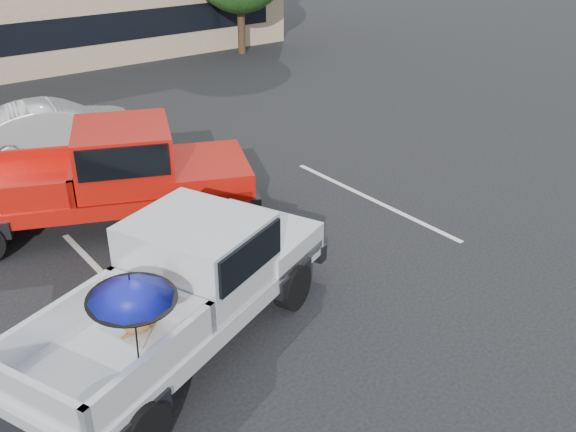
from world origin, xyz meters
The scene contains 6 objects.
ground centered at (0.00, 0.00, 0.00)m, with size 90.00×90.00×0.00m, color black.
stripe_left centered at (-3.00, 2.00, 0.00)m, with size 0.12×5.00×0.01m, color silver.
stripe_right centered at (3.00, 2.00, 0.00)m, with size 0.12×5.00×0.01m, color silver.
silver_pickup centered at (-2.61, 0.12, 1.05)m, with size 6.01×3.97×2.06m.
red_pickup centered at (-1.85, 4.33, 1.13)m, with size 6.59×4.50×2.06m.
silver_sedan centered at (-1.45, 9.01, 0.68)m, with size 1.45×4.15×1.37m, color silver.
Camera 1 is at (-6.35, -7.05, 6.03)m, focal length 40.00 mm.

